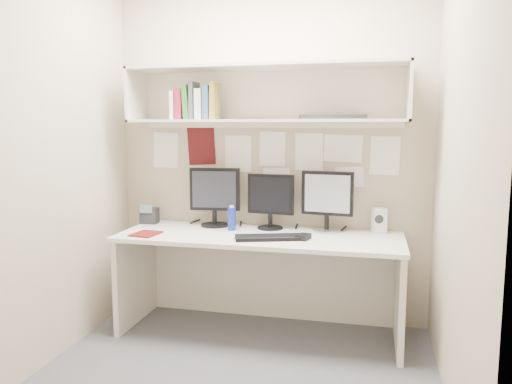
% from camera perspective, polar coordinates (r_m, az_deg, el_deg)
% --- Properties ---
extents(floor, '(2.40, 2.00, 0.01)m').
position_cam_1_polar(floor, '(3.20, -2.34, -20.22)').
color(floor, '#4A4A4F').
rests_on(floor, ground).
extents(wall_back, '(2.40, 0.02, 2.60)m').
position_cam_1_polar(wall_back, '(3.81, 1.62, 4.65)').
color(wall_back, tan).
rests_on(wall_back, ground).
extents(wall_front, '(2.40, 0.02, 2.60)m').
position_cam_1_polar(wall_front, '(1.90, -10.68, 1.61)').
color(wall_front, tan).
rests_on(wall_front, ground).
extents(wall_left, '(0.02, 2.00, 2.60)m').
position_cam_1_polar(wall_left, '(3.37, -22.55, 3.70)').
color(wall_left, tan).
rests_on(wall_left, ground).
extents(wall_right, '(0.02, 2.00, 2.60)m').
position_cam_1_polar(wall_right, '(2.77, 22.21, 3.00)').
color(wall_right, tan).
rests_on(wall_right, ground).
extents(desk, '(2.00, 0.70, 0.73)m').
position_cam_1_polar(desk, '(3.64, 0.43, -10.45)').
color(desk, silver).
rests_on(desk, floor).
extents(overhead_hutch, '(2.00, 0.38, 0.40)m').
position_cam_1_polar(overhead_hutch, '(3.68, 1.19, 11.09)').
color(overhead_hutch, beige).
rests_on(overhead_hutch, wall_back).
extents(pinned_papers, '(1.92, 0.01, 0.48)m').
position_cam_1_polar(pinned_papers, '(3.81, 1.60, 3.90)').
color(pinned_papers, white).
rests_on(pinned_papers, wall_back).
extents(monitor_left, '(0.38, 0.21, 0.45)m').
position_cam_1_polar(monitor_left, '(3.82, -4.74, -0.26)').
color(monitor_left, black).
rests_on(monitor_left, desk).
extents(monitor_center, '(0.35, 0.19, 0.41)m').
position_cam_1_polar(monitor_center, '(3.71, 1.68, -0.76)').
color(monitor_center, black).
rests_on(monitor_center, desk).
extents(monitor_right, '(0.38, 0.21, 0.44)m').
position_cam_1_polar(monitor_right, '(3.65, 8.14, -0.74)').
color(monitor_right, '#A5A5AA').
rests_on(monitor_right, desk).
extents(keyboard, '(0.49, 0.30, 0.02)m').
position_cam_1_polar(keyboard, '(3.40, 1.55, -5.21)').
color(keyboard, black).
rests_on(keyboard, desk).
extents(mouse, '(0.10, 0.13, 0.04)m').
position_cam_1_polar(mouse, '(3.40, 5.45, -5.14)').
color(mouse, black).
rests_on(mouse, desk).
extents(speaker, '(0.11, 0.12, 0.18)m').
position_cam_1_polar(speaker, '(3.69, 13.88, -3.18)').
color(speaker, silver).
rests_on(speaker, desk).
extents(blue_bottle, '(0.06, 0.06, 0.18)m').
position_cam_1_polar(blue_bottle, '(3.67, -2.79, -3.04)').
color(blue_bottle, navy).
rests_on(blue_bottle, desk).
extents(maroon_notebook, '(0.19, 0.22, 0.01)m').
position_cam_1_polar(maroon_notebook, '(3.62, -12.47, -4.69)').
color(maroon_notebook, '#5C110F').
rests_on(maroon_notebook, desk).
extents(desk_phone, '(0.14, 0.13, 0.16)m').
position_cam_1_polar(desk_phone, '(4.03, -12.09, -2.64)').
color(desk_phone, black).
rests_on(desk_phone, desk).
extents(book_stack, '(0.34, 0.17, 0.27)m').
position_cam_1_polar(book_stack, '(3.73, -6.90, 10.07)').
color(book_stack, white).
rests_on(book_stack, overhead_hutch).
extents(hutch_tray, '(0.48, 0.28, 0.03)m').
position_cam_1_polar(hutch_tray, '(3.55, 8.75, 8.49)').
color(hutch_tray, black).
rests_on(hutch_tray, overhead_hutch).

